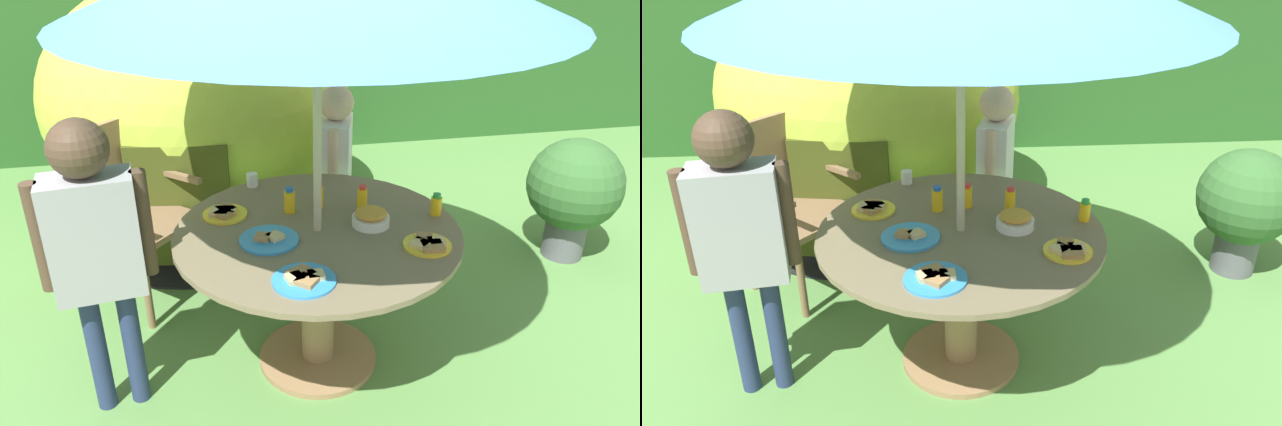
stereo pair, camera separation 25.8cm
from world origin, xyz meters
TOP-DOWN VIEW (x-y plane):
  - ground_plane at (0.00, 0.00)m, footprint 10.00×10.00m
  - hedge_backdrop at (0.00, 3.27)m, footprint 9.00×0.70m
  - garden_table at (0.00, 0.00)m, footprint 1.27×1.27m
  - wooden_chair at (-0.91, 0.80)m, footprint 0.69×0.69m
  - dome_tent at (-0.50, 1.77)m, footprint 2.39×2.39m
  - potted_plant at (1.73, 0.71)m, footprint 0.57×0.57m
  - child_in_white_shirt at (0.26, 0.82)m, footprint 0.25×0.38m
  - child_in_grey_shirt at (-0.91, -0.12)m, footprint 0.45×0.23m
  - snack_bowl at (0.24, -0.00)m, footprint 0.17×0.17m
  - plate_center_back at (-0.13, -0.40)m, footprint 0.25×0.25m
  - plate_back_edge at (0.43, -0.23)m, footprint 0.20×0.20m
  - plate_far_right at (-0.22, -0.06)m, footprint 0.25×0.25m
  - plate_near_right at (-0.40, 0.22)m, footprint 0.21×0.21m
  - juice_bottle_near_left at (0.05, 0.23)m, footprint 0.05×0.05m
  - juice_bottle_far_left at (0.24, 0.16)m, footprint 0.05×0.05m
  - juice_bottle_center_front at (0.57, 0.05)m, footprint 0.05×0.05m
  - juice_bottle_mid_left at (-0.09, 0.20)m, footprint 0.05×0.05m
  - cup_near at (-0.24, 0.53)m, footprint 0.06×0.06m

SIDE VIEW (x-z plane):
  - ground_plane at x=0.00m, z-range -0.02..0.00m
  - potted_plant at x=1.73m, z-range 0.07..0.85m
  - garden_table at x=0.00m, z-range 0.16..0.89m
  - wooden_chair at x=-0.91m, z-range 0.06..1.04m
  - child_in_white_shirt at x=0.26m, z-range 0.16..1.31m
  - plate_far_right at x=-0.22m, z-range 0.72..0.75m
  - plate_center_back at x=-0.13m, z-range 0.72..0.75m
  - plate_back_edge at x=0.43m, z-range 0.72..0.75m
  - plate_near_right at x=-0.40m, z-range 0.72..0.75m
  - cup_near at x=-0.24m, z-range 0.72..0.79m
  - snack_bowl at x=0.24m, z-range 0.72..0.80m
  - juice_bottle_center_front at x=0.57m, z-range 0.72..0.82m
  - juice_bottle_near_left at x=0.05m, z-range 0.72..0.84m
  - juice_bottle_mid_left at x=-0.09m, z-range 0.72..0.84m
  - juice_bottle_far_left at x=0.24m, z-range 0.72..0.85m
  - dome_tent at x=-0.50m, z-range -0.01..1.66m
  - child_in_grey_shirt at x=-0.91m, z-range 0.18..1.51m
  - hedge_backdrop at x=0.00m, z-range 0.00..1.97m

